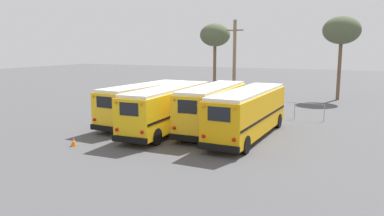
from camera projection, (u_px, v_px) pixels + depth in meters
ground_plane at (191, 131)px, 27.23m from camera, size 160.00×160.00×0.00m
school_bus_0 at (146, 103)px, 29.41m from camera, size 3.01×9.75×3.11m
school_bus_1 at (169, 107)px, 26.95m from camera, size 2.87×10.88×3.18m
school_bus_2 at (213, 107)px, 26.87m from camera, size 2.80×9.50×3.27m
school_bus_3 at (248, 112)px, 24.95m from camera, size 2.65×10.56×3.22m
utility_pole at (234, 62)px, 38.79m from camera, size 1.80×0.35×8.74m
bare_tree_0 at (342, 31)px, 41.68m from camera, size 4.13×4.13×9.40m
bare_tree_1 at (215, 36)px, 45.27m from camera, size 3.66×3.66×8.80m
fence_line at (228, 103)px, 33.95m from camera, size 16.69×0.06×1.42m
traffic_cone at (74, 142)px, 22.96m from camera, size 0.36×0.36×0.55m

